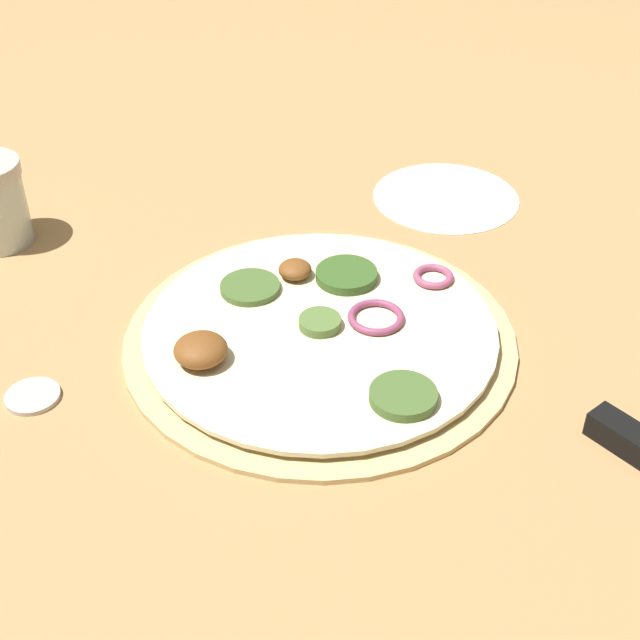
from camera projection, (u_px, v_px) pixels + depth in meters
The scene contains 4 objects.
ground_plane at pixel (320, 340), 0.67m from camera, with size 3.00×3.00×0.00m, color tan.
pizza at pixel (319, 332), 0.67m from camera, with size 0.30×0.30×0.03m.
loose_cap at pixel (32, 394), 0.62m from camera, with size 0.04×0.04×0.01m.
flour_patch at pixel (446, 197), 0.85m from camera, with size 0.14×0.14×0.00m.
Camera 1 is at (-0.01, -0.53, 0.42)m, focal length 50.00 mm.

